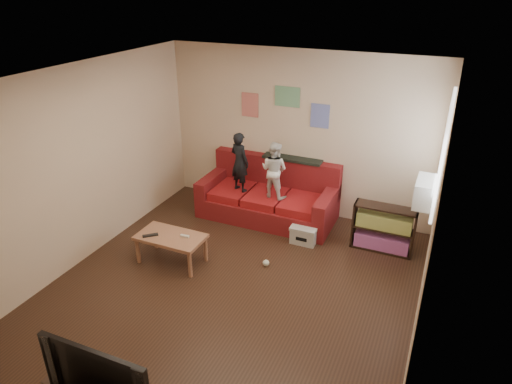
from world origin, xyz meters
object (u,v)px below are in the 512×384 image
at_px(sofa, 269,198).
at_px(file_box, 304,234).
at_px(child_a, 240,162).
at_px(television, 104,369).
at_px(child_b, 274,170).
at_px(bookshelf, 383,231).
at_px(coffee_table, 171,239).

relative_size(sofa, file_box, 5.57).
xyz_separation_m(sofa, child_a, (-0.45, -0.18, 0.63)).
distance_m(child_a, television, 4.22).
xyz_separation_m(file_box, television, (-0.52, -3.74, 0.63)).
height_order(file_box, television, television).
relative_size(child_b, bookshelf, 1.04).
distance_m(bookshelf, file_box, 1.16).
distance_m(sofa, child_b, 0.64).
relative_size(file_box, television, 0.39).
bearing_deg(child_a, sofa, -138.22).
xyz_separation_m(coffee_table, file_box, (1.55, 1.26, -0.22)).
height_order(sofa, child_a, child_a).
height_order(child_b, television, child_b).
distance_m(sofa, coffee_table, 1.98).
distance_m(sofa, bookshelf, 1.95).
height_order(child_a, file_box, child_a).
xyz_separation_m(bookshelf, television, (-1.63, -4.01, 0.45)).
bearing_deg(file_box, coffee_table, -140.89).
bearing_deg(child_a, television, 120.79).
bearing_deg(bookshelf, child_b, 175.41).
bearing_deg(child_b, child_a, 9.34).
height_order(coffee_table, bookshelf, bookshelf).
xyz_separation_m(child_b, coffee_table, (-0.88, -1.66, -0.56)).
bearing_deg(sofa, file_box, -35.47).
height_order(sofa, bookshelf, sofa).
xyz_separation_m(sofa, file_box, (0.82, -0.58, -0.19)).
bearing_deg(coffee_table, bookshelf, 29.77).
xyz_separation_m(sofa, bookshelf, (1.93, -0.32, -0.01)).
bearing_deg(child_b, file_box, 158.07).
height_order(child_b, coffee_table, child_b).
relative_size(child_a, bookshelf, 1.12).
xyz_separation_m(bookshelf, file_box, (-1.11, -0.26, -0.18)).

